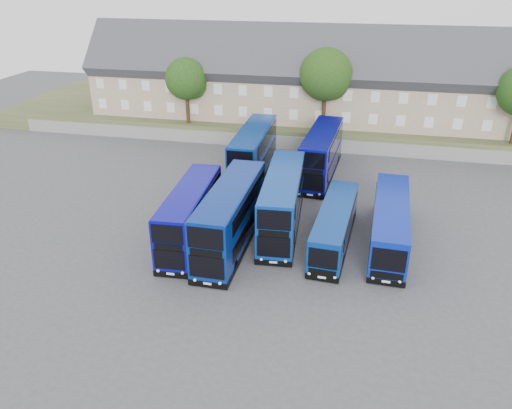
{
  "coord_description": "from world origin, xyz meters",
  "views": [
    {
      "loc": [
        6.25,
        -30.06,
        19.02
      ],
      "look_at": [
        -1.19,
        4.2,
        2.2
      ],
      "focal_mm": 35.0,
      "sensor_mm": 36.0,
      "label": 1
    }
  ],
  "objects_px": {
    "coach_east_a": "(334,227)",
    "tree_west": "(187,80)",
    "dd_front_mid": "(231,218)",
    "dd_front_left": "(190,216)",
    "tree_mid": "(327,77)"
  },
  "relations": [
    {
      "from": "coach_east_a",
      "to": "tree_west",
      "type": "bearing_deg",
      "value": 134.86
    },
    {
      "from": "dd_front_left",
      "to": "coach_east_a",
      "type": "xyz_separation_m",
      "value": [
        10.63,
        1.8,
        -0.63
      ]
    },
    {
      "from": "dd_front_mid",
      "to": "tree_west",
      "type": "xyz_separation_m",
      "value": [
        -11.35,
        23.71,
        4.77
      ]
    },
    {
      "from": "dd_front_left",
      "to": "tree_mid",
      "type": "height_order",
      "value": "tree_mid"
    },
    {
      "from": "dd_front_left",
      "to": "tree_mid",
      "type": "relative_size",
      "value": 1.17
    },
    {
      "from": "dd_front_left",
      "to": "tree_west",
      "type": "xyz_separation_m",
      "value": [
        -8.23,
        23.68,
        4.98
      ]
    },
    {
      "from": "dd_front_mid",
      "to": "coach_east_a",
      "type": "relative_size",
      "value": 1.07
    },
    {
      "from": "tree_west",
      "to": "tree_mid",
      "type": "xyz_separation_m",
      "value": [
        16.0,
        0.5,
        1.02
      ]
    },
    {
      "from": "dd_front_mid",
      "to": "coach_east_a",
      "type": "height_order",
      "value": "dd_front_mid"
    },
    {
      "from": "dd_front_mid",
      "to": "tree_mid",
      "type": "xyz_separation_m",
      "value": [
        4.65,
        24.21,
        5.78
      ]
    },
    {
      "from": "coach_east_a",
      "to": "tree_west",
      "type": "distance_m",
      "value": 29.43
    },
    {
      "from": "dd_front_left",
      "to": "tree_west",
      "type": "relative_size",
      "value": 1.4
    },
    {
      "from": "coach_east_a",
      "to": "tree_mid",
      "type": "height_order",
      "value": "tree_mid"
    },
    {
      "from": "dd_front_mid",
      "to": "tree_mid",
      "type": "bearing_deg",
      "value": 79.73
    },
    {
      "from": "dd_front_mid",
      "to": "tree_west",
      "type": "distance_m",
      "value": 26.71
    }
  ]
}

